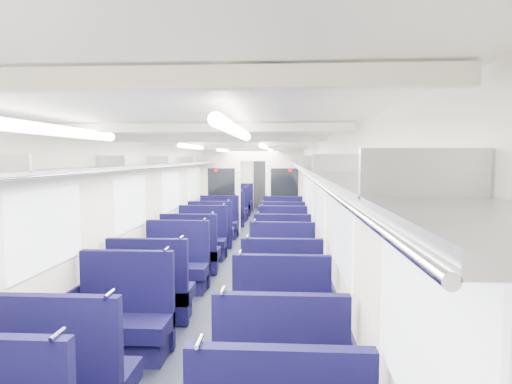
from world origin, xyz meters
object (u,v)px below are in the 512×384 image
end_door (263,184)px  seat_9 (282,295)px  seat_11 (282,272)px  seat_18 (219,225)px  bulkhead (253,189)px  seat_7 (281,332)px  seat_20 (228,215)px  seat_6 (124,324)px  seat_22 (233,210)px  seat_15 (282,243)px  seat_26 (240,203)px  seat_5 (281,383)px  seat_19 (283,226)px  seat_14 (202,242)px  seat_8 (151,295)px  seat_17 (282,234)px  seat_25 (283,207)px  seat_23 (283,210)px  seat_16 (211,233)px  seat_24 (237,206)px  seat_12 (190,254)px  seat_21 (283,215)px  seat_27 (283,203)px  seat_10 (176,269)px  seat_13 (282,254)px

end_door → seat_9: end_door is taller
seat_11 → seat_18: 4.98m
end_door → bulkhead: bearing=-90.0°
seat_7 → seat_20: same height
seat_6 → seat_22: (0.00, 10.08, 0.00)m
seat_15 → seat_26: size_ratio=1.00×
seat_5 → seat_19: (0.00, 7.95, 0.00)m
seat_5 → seat_14: (-1.66, 5.64, 0.00)m
seat_14 → seat_8: bearing=-90.0°
seat_15 → seat_17: 1.14m
seat_9 → seat_25: bearing=90.0°
seat_8 → seat_19: bearing=74.1°
seat_17 → seat_23: bearing=90.0°
seat_8 → seat_16: 4.69m
seat_7 → seat_24: (-1.66, 11.38, 0.00)m
seat_20 → seat_26: (0.00, 3.58, 0.00)m
seat_12 → seat_18: size_ratio=1.00×
seat_11 → seat_26: (-1.66, 10.20, 0.00)m
seat_25 → seat_23: bearing=-90.0°
seat_18 → seat_21: size_ratio=1.00×
seat_16 → end_door: bearing=84.1°
seat_14 → seat_23: bearing=73.5°
bulkhead → seat_20: size_ratio=2.47×
seat_18 → seat_24: same height
seat_18 → seat_27: (1.66, 5.47, 0.00)m
seat_6 → seat_11: 2.77m
seat_20 → seat_5: bearing=-80.5°
end_door → seat_8: end_door is taller
seat_14 → seat_21: bearing=69.6°
end_door → seat_25: (0.83, -2.49, -0.65)m
seat_10 → seat_16: size_ratio=1.00×
seat_9 → seat_10: size_ratio=1.00×
seat_5 → seat_25: size_ratio=1.00×
seat_27 → bulkhead: bearing=-100.3°
end_door → seat_22: bearing=-102.9°
seat_20 → seat_27: 3.92m
seat_27 → seat_18: bearing=-106.9°
seat_8 → seat_24: bearing=90.0°
seat_14 → seat_10: bearing=-90.0°
seat_14 → seat_26: 7.90m
seat_13 → seat_18: size_ratio=1.00×
seat_19 → seat_26: bearing=106.5°
end_door → seat_7: bearing=-86.6°
seat_17 → seat_11: bearing=-90.0°
seat_17 → seat_25: size_ratio=1.00×
seat_16 → seat_23: 4.75m
seat_5 → seat_23: size_ratio=1.00×
seat_9 → seat_22: bearing=100.5°
seat_7 → seat_18: 7.21m
seat_21 → seat_12: bearing=-106.5°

